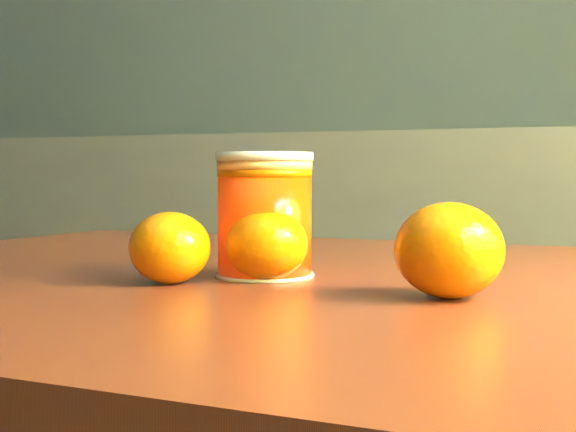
% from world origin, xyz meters
% --- Properties ---
extents(kitchen_counter, '(3.15, 0.60, 0.90)m').
position_xyz_m(kitchen_counter, '(0.00, 1.45, 0.45)').
color(kitchen_counter, '#4A494D').
rests_on(kitchen_counter, ground).
extents(table, '(1.02, 0.74, 0.74)m').
position_xyz_m(table, '(0.79, 0.27, 0.64)').
color(table, maroon).
rests_on(table, ground).
extents(juice_glass, '(0.08, 0.08, 0.09)m').
position_xyz_m(juice_glass, '(0.74, 0.24, 0.79)').
color(juice_glass, '#FF3405').
rests_on(juice_glass, table).
extents(orange_front, '(0.07, 0.07, 0.05)m').
position_xyz_m(orange_front, '(0.75, 0.22, 0.77)').
color(orange_front, orange).
rests_on(orange_front, table).
extents(orange_back, '(0.09, 0.09, 0.06)m').
position_xyz_m(orange_back, '(0.89, 0.19, 0.77)').
color(orange_back, orange).
rests_on(orange_back, table).
extents(orange_extra, '(0.08, 0.08, 0.05)m').
position_xyz_m(orange_extra, '(0.69, 0.18, 0.76)').
color(orange_extra, orange).
rests_on(orange_extra, table).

